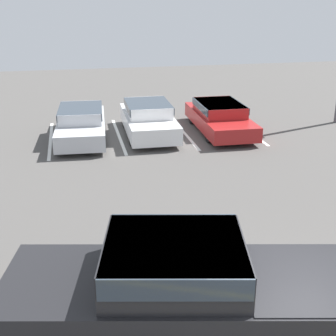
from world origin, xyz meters
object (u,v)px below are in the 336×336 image
at_px(pickup_truck, 194,292).
at_px(parked_sedan_a, 81,122).
at_px(wheel_stop_curb, 156,114).
at_px(parked_sedan_b, 148,118).
at_px(parked_sedan_c, 220,116).

height_order(pickup_truck, parked_sedan_a, pickup_truck).
distance_m(parked_sedan_a, wheel_stop_curb, 4.70).
distance_m(parked_sedan_b, wheel_stop_curb, 3.23).
bearing_deg(parked_sedan_b, parked_sedan_c, 88.37).
height_order(pickup_truck, wheel_stop_curb, pickup_truck).
bearing_deg(pickup_truck, parked_sedan_a, 108.43).
relative_size(pickup_truck, parked_sedan_b, 1.41).
xyz_separation_m(pickup_truck, parked_sedan_c, (4.16, 11.65, -0.26)).
relative_size(parked_sedan_b, wheel_stop_curb, 2.77).
xyz_separation_m(pickup_truck, parked_sedan_a, (-1.38, 11.76, -0.24)).
relative_size(parked_sedan_b, parked_sedan_c, 0.94).
bearing_deg(wheel_stop_curb, parked_sedan_c, -57.36).
relative_size(parked_sedan_a, parked_sedan_c, 0.99).
distance_m(pickup_truck, parked_sedan_b, 11.86).
bearing_deg(parked_sedan_b, parked_sedan_a, -88.26).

